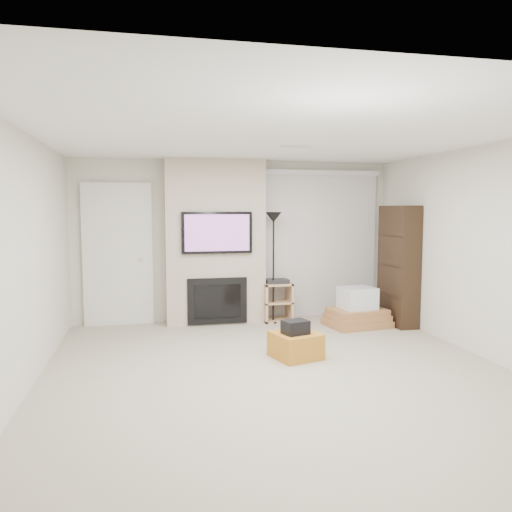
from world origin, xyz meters
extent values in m
cube|color=#A69E88|center=(0.00, 0.00, 0.00)|extent=(5.00, 5.50, 0.00)
cube|color=white|center=(0.00, 0.00, 2.50)|extent=(5.00, 5.50, 0.00)
cube|color=beige|center=(0.00, 2.75, 1.25)|extent=(5.00, 0.00, 2.50)
cube|color=beige|center=(0.00, -2.75, 1.25)|extent=(5.00, 0.00, 2.50)
cube|color=beige|center=(-2.50, 0.00, 1.25)|extent=(0.00, 5.50, 2.50)
cube|color=beige|center=(2.50, 0.00, 1.25)|extent=(0.00, 5.50, 2.50)
cube|color=silver|center=(0.40, 0.80, 2.50)|extent=(0.35, 0.18, 0.01)
cube|color=#B27121|center=(0.33, 0.50, 0.15)|extent=(0.62, 0.62, 0.30)
cube|color=black|center=(0.31, 0.46, 0.38)|extent=(0.33, 0.29, 0.16)
cube|color=#B5A490|center=(-0.35, 2.55, 1.25)|extent=(1.50, 0.40, 2.50)
cube|color=black|center=(-0.35, 2.32, 1.40)|extent=(1.05, 0.06, 0.62)
cube|color=#864A8C|center=(-0.35, 2.29, 1.40)|extent=(0.96, 0.00, 0.54)
cube|color=black|center=(-0.35, 2.34, 0.37)|extent=(0.90, 0.04, 0.70)
cube|color=black|center=(-0.35, 2.32, 0.37)|extent=(0.70, 0.02, 0.50)
cube|color=silver|center=(-1.80, 2.71, 1.07)|extent=(1.02, 0.08, 2.14)
cube|color=#B1AFAC|center=(-1.80, 2.72, 1.02)|extent=(0.90, 0.05, 2.05)
cylinder|color=silver|center=(-1.46, 2.67, 1.00)|extent=(0.07, 0.06, 0.07)
cube|color=silver|center=(1.40, 2.69, 2.33)|extent=(1.98, 0.10, 0.08)
cube|color=silver|center=(1.40, 2.70, 1.15)|extent=(1.90, 0.03, 2.29)
cylinder|color=black|center=(0.53, 2.38, 0.01)|extent=(0.25, 0.25, 0.03)
cylinder|color=black|center=(0.53, 2.38, 0.81)|extent=(0.03, 0.03, 1.59)
cone|color=black|center=(0.53, 2.38, 1.62)|extent=(0.25, 0.25, 0.16)
cube|color=tan|center=(0.40, 2.44, 0.30)|extent=(0.04, 0.38, 0.60)
cube|color=tan|center=(0.81, 2.44, 0.30)|extent=(0.04, 0.38, 0.60)
cube|color=tan|center=(0.60, 2.44, 0.01)|extent=(0.45, 0.38, 0.03)
cube|color=tan|center=(0.60, 2.44, 0.30)|extent=(0.45, 0.38, 0.03)
cube|color=tan|center=(0.60, 2.44, 0.58)|extent=(0.45, 0.38, 0.03)
cube|color=black|center=(0.60, 2.44, 0.63)|extent=(0.35, 0.25, 0.06)
cube|color=#A56D3F|center=(1.69, 1.84, 0.05)|extent=(0.96, 0.78, 0.10)
cube|color=#A56D3F|center=(1.69, 1.84, 0.14)|extent=(0.91, 0.73, 0.09)
cube|color=#A56D3F|center=(1.69, 1.84, 0.22)|extent=(0.86, 0.68, 0.09)
cube|color=silver|center=(1.69, 1.84, 0.43)|extent=(0.54, 0.49, 0.32)
cube|color=black|center=(2.34, 1.84, 0.90)|extent=(0.30, 0.80, 1.80)
cube|color=black|center=(2.32, 1.84, 0.45)|extent=(0.26, 0.72, 0.02)
cube|color=black|center=(2.32, 1.84, 0.90)|extent=(0.26, 0.72, 0.02)
cube|color=black|center=(2.32, 1.84, 1.35)|extent=(0.26, 0.72, 0.02)
camera|label=1|loc=(-1.34, -5.02, 1.76)|focal=35.00mm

